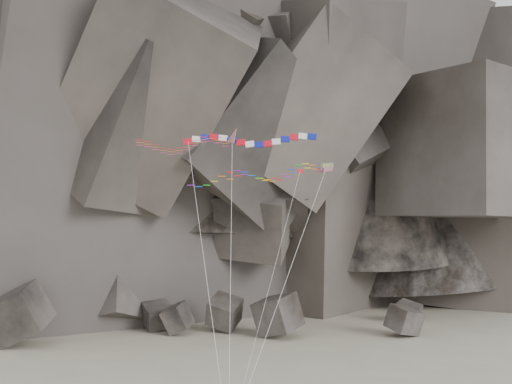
{
  "coord_description": "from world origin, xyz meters",
  "views": [
    {
      "loc": [
        -7.02,
        -56.1,
        17.82
      ],
      "look_at": [
        1.93,
        6.0,
        19.26
      ],
      "focal_mm": 45.0,
      "sensor_mm": 36.0,
      "label": 1
    }
  ],
  "objects": [
    {
      "name": "headland",
      "position": [
        0.0,
        70.0,
        42.0
      ],
      "size": [
        110.0,
        70.0,
        84.0
      ],
      "primitive_type": null,
      "color": "#544B45",
      "rests_on": "ground"
    },
    {
      "name": "parafoil_kite",
      "position": [
        1.44,
        3.81,
        20.8
      ],
      "size": [
        14.53,
        16.06,
        20.54
      ],
      "rotation": [
        0.0,
        0.0,
        0.48
      ],
      "color": "#E0E90C",
      "rests_on": "ground"
    },
    {
      "name": "banner_kite",
      "position": [
        0.86,
        2.98,
        23.96
      ],
      "size": [
        12.28,
        16.6,
        23.12
      ],
      "rotation": [
        0.0,
        0.0,
        -0.24
      ],
      "color": "red",
      "rests_on": "ground"
    },
    {
      "name": "boulder_field",
      "position": [
        -14.51,
        35.75,
        2.52
      ],
      "size": [
        72.95,
        19.56,
        9.0
      ],
      "color": "#47423F",
      "rests_on": "ground"
    },
    {
      "name": "pennant_kite",
      "position": [
        3.06,
        -3.33,
        16.22
      ],
      "size": [
        7.72,
        10.99,
        19.58
      ],
      "rotation": [
        0.0,
        0.0,
        0.04
      ],
      "color": "red",
      "rests_on": "ground"
    },
    {
      "name": "delta_kite",
      "position": [
        -5.61,
        1.03,
        23.4
      ],
      "size": [
        9.57,
        13.34,
        23.41
      ],
      "rotation": [
        0.0,
        0.0,
        0.32
      ],
      "color": "red",
      "rests_on": "ground"
    }
  ]
}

